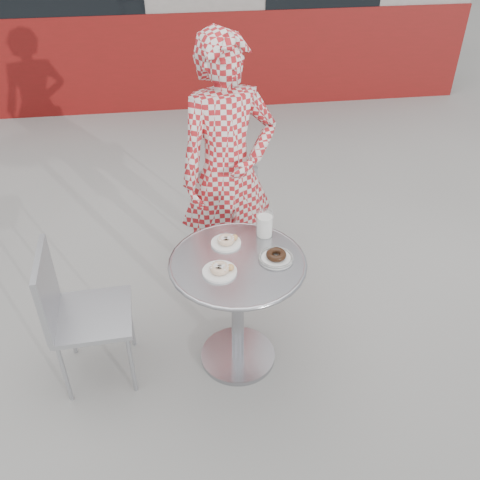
{
  "coord_description": "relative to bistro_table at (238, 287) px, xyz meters",
  "views": [
    {
      "loc": [
        -0.23,
        -2.05,
        2.31
      ],
      "look_at": [
        0.06,
        0.05,
        0.76
      ],
      "focal_mm": 40.0,
      "sensor_mm": 36.0,
      "label": 1
    }
  ],
  "objects": [
    {
      "name": "seated_person",
      "position": [
        0.03,
        0.68,
        0.28
      ],
      "size": [
        0.66,
        0.51,
        1.61
      ],
      "primitive_type": "imported",
      "rotation": [
        0.0,
        0.0,
        0.24
      ],
      "color": "#B21B20",
      "rests_on": "ground"
    },
    {
      "name": "milk_cup",
      "position": [
        0.17,
        0.2,
        0.23
      ],
      "size": [
        0.09,
        0.09,
        0.14
      ],
      "rotation": [
        0.0,
        0.0,
        0.23
      ],
      "color": "white",
      "rests_on": "bistro_table"
    },
    {
      "name": "ground",
      "position": [
        -0.03,
        0.02,
        -0.52
      ],
      "size": [
        60.0,
        60.0,
        0.0
      ],
      "primitive_type": "plane",
      "color": "#A09D98",
      "rests_on": "ground"
    },
    {
      "name": "chair_left",
      "position": [
        -0.75,
        0.0,
        -0.27
      ],
      "size": [
        0.41,
        0.4,
        0.81
      ],
      "rotation": [
        0.0,
        0.0,
        1.62
      ],
      "color": "#A9ABB0",
      "rests_on": "ground"
    },
    {
      "name": "chair_far",
      "position": [
        0.03,
        0.91,
        -0.28
      ],
      "size": [
        0.39,
        0.4,
        0.79
      ],
      "rotation": [
        0.0,
        0.0,
        3.19
      ],
      "color": "#A9ABB0",
      "rests_on": "ground"
    },
    {
      "name": "plate_near",
      "position": [
        -0.09,
        -0.07,
        0.19
      ],
      "size": [
        0.16,
        0.16,
        0.04
      ],
      "rotation": [
        0.0,
        0.0,
        -0.38
      ],
      "color": "white",
      "rests_on": "bistro_table"
    },
    {
      "name": "plate_far",
      "position": [
        -0.04,
        0.15,
        0.18
      ],
      "size": [
        0.15,
        0.15,
        0.04
      ],
      "rotation": [
        0.0,
        0.0,
        -0.05
      ],
      "color": "white",
      "rests_on": "bistro_table"
    },
    {
      "name": "bistro_table",
      "position": [
        0.0,
        0.0,
        0.0
      ],
      "size": [
        0.68,
        0.68,
        0.69
      ],
      "rotation": [
        0.0,
        0.0,
        0.25
      ],
      "color": "#B0B0B4",
      "rests_on": "ground"
    },
    {
      "name": "plate_checker",
      "position": [
        0.19,
        -0.01,
        0.18
      ],
      "size": [
        0.17,
        0.17,
        0.04
      ],
      "rotation": [
        0.0,
        0.0,
        -0.31
      ],
      "color": "white",
      "rests_on": "bistro_table"
    }
  ]
}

